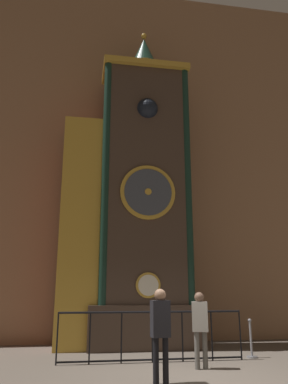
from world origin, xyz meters
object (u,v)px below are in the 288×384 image
(stanchion_post, at_px, (251,345))
(visitor_far, at_px, (200,322))
(clock_tower, at_px, (132,200))
(visitor_near, at_px, (160,325))

(stanchion_post, bearing_deg, visitor_far, -145.71)
(clock_tower, xyz_separation_m, stanchion_post, (2.80, -2.09, -4.14))
(visitor_far, distance_m, stanchion_post, 2.14)
(visitor_near, bearing_deg, stanchion_post, 32.89)
(clock_tower, distance_m, stanchion_post, 5.42)
(stanchion_post, bearing_deg, clock_tower, 143.31)
(clock_tower, height_order, stanchion_post, clock_tower)
(visitor_near, bearing_deg, clock_tower, 83.42)
(clock_tower, height_order, visitor_far, clock_tower)
(clock_tower, distance_m, visitor_near, 5.57)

